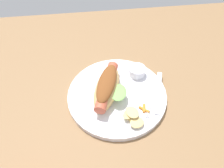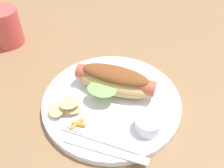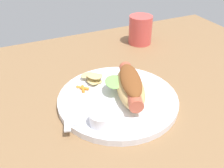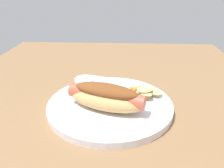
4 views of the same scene
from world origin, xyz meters
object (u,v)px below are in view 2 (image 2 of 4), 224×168
hot_dog (117,80)px  chips_pile (68,107)px  carrot_garnish (78,124)px  drinking_cup (6,27)px  fork (103,140)px  plate (112,102)px  sauce_ramekin (149,124)px  knife (106,150)px

hot_dog → chips_pile: hot_dog is taller
carrot_garnish → drinking_cup: drinking_cup is taller
hot_dog → fork: bearing=98.3°
hot_dog → fork: 13.22cm
plate → drinking_cup: size_ratio=2.96×
carrot_garnish → drinking_cup: size_ratio=0.32×
chips_pile → drinking_cup: (-24.97, -19.15, 2.11)cm
sauce_ramekin → knife: bearing=-58.1°
knife → carrot_garnish: 7.64cm
hot_dog → sauce_ramekin: 11.72cm
hot_dog → knife: bearing=102.0°
plate → sauce_ramekin: size_ratio=5.68×
sauce_ramekin → chips_pile: size_ratio=0.70×
plate → hot_dog: size_ratio=1.60×
chips_pile → knife: bearing=40.6°
sauce_ramekin → hot_dog: bearing=-148.8°
fork → sauce_ramekin: bearing=-141.9°
plate → hot_dog: 4.73cm
hot_dog → chips_pile: size_ratio=2.51×
plate → fork: (9.91, -1.49, 1.00)cm
sauce_ramekin → drinking_cup: 45.43cm
plate → drinking_cup: bearing=-128.3°
sauce_ramekin → fork: (2.77, -8.45, -1.15)cm
fork → knife: same height
knife → drinking_cup: (-34.03, -26.93, 3.07)cm
sauce_ramekin → chips_pile: 16.20cm
carrot_garnish → drinking_cup: 35.94cm
plate → hot_dog: (-2.80, 0.93, 3.69)cm
fork → chips_pile: chips_pile is taller
hot_dog → chips_pile: (5.77, -9.63, -1.76)cm
fork → knife: bearing=125.1°
chips_pile → carrot_garnish: chips_pile is taller
drinking_cup → knife: bearing=38.4°
plate → carrot_garnish: 9.23cm
plate → knife: bearing=-4.3°
hot_dog → drinking_cup: drinking_cup is taller
sauce_ramekin → knife: size_ratio=0.32×
hot_dog → knife: size_ratio=1.15×
hot_dog → carrot_garnish: (9.43, -7.24, -2.53)cm
knife → carrot_garnish: bearing=-28.0°
plate → fork: bearing=-8.6°
drinking_cup → plate: bearing=51.7°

